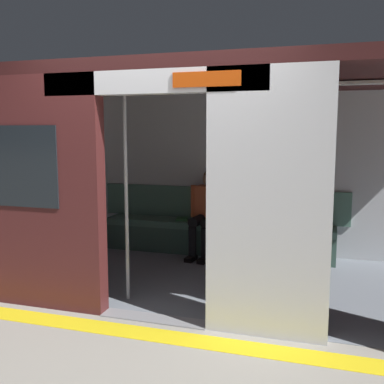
{
  "coord_description": "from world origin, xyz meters",
  "views": [
    {
      "loc": [
        -1.46,
        3.6,
        1.69
      ],
      "look_at": [
        0.03,
        -1.26,
        1.0
      ],
      "focal_mm": 41.94,
      "sensor_mm": 36.0,
      "label": 1
    }
  ],
  "objects_px": {
    "bench_seat": "(215,230)",
    "grab_pole_door": "(126,193)",
    "person_seated": "(208,207)",
    "handbag": "(245,217)",
    "book": "(182,219)",
    "train_car": "(188,145)"
  },
  "relations": [
    {
      "from": "bench_seat",
      "to": "grab_pole_door",
      "type": "bearing_deg",
      "value": 76.68
    },
    {
      "from": "person_seated",
      "to": "grab_pole_door",
      "type": "relative_size",
      "value": 0.54
    },
    {
      "from": "handbag",
      "to": "book",
      "type": "relative_size",
      "value": 1.18
    },
    {
      "from": "handbag",
      "to": "grab_pole_door",
      "type": "relative_size",
      "value": 0.12
    },
    {
      "from": "train_car",
      "to": "person_seated",
      "type": "relative_size",
      "value": 5.44
    },
    {
      "from": "bench_seat",
      "to": "book",
      "type": "bearing_deg",
      "value": -5.16
    },
    {
      "from": "handbag",
      "to": "grab_pole_door",
      "type": "distance_m",
      "value": 2.18
    },
    {
      "from": "person_seated",
      "to": "handbag",
      "type": "bearing_deg",
      "value": -165.76
    },
    {
      "from": "handbag",
      "to": "book",
      "type": "height_order",
      "value": "handbag"
    },
    {
      "from": "train_car",
      "to": "book",
      "type": "xyz_separation_m",
      "value": [
        0.43,
        -1.08,
        -1.07
      ]
    },
    {
      "from": "grab_pole_door",
      "to": "train_car",
      "type": "bearing_deg",
      "value": -114.17
    },
    {
      "from": "bench_seat",
      "to": "handbag",
      "type": "bearing_deg",
      "value": -169.63
    },
    {
      "from": "bench_seat",
      "to": "book",
      "type": "relative_size",
      "value": 14.42
    },
    {
      "from": "bench_seat",
      "to": "person_seated",
      "type": "height_order",
      "value": "person_seated"
    },
    {
      "from": "handbag",
      "to": "bench_seat",
      "type": "bearing_deg",
      "value": 10.37
    },
    {
      "from": "train_car",
      "to": "grab_pole_door",
      "type": "relative_size",
      "value": 2.94
    },
    {
      "from": "person_seated",
      "to": "grab_pole_door",
      "type": "xyz_separation_m",
      "value": [
        0.35,
        1.81,
        0.42
      ]
    },
    {
      "from": "train_car",
      "to": "handbag",
      "type": "relative_size",
      "value": 24.62
    },
    {
      "from": "book",
      "to": "grab_pole_door",
      "type": "xyz_separation_m",
      "value": [
        -0.06,
        1.91,
        0.63
      ]
    },
    {
      "from": "bench_seat",
      "to": "person_seated",
      "type": "xyz_separation_m",
      "value": [
        0.09,
        0.05,
        0.33
      ]
    },
    {
      "from": "train_car",
      "to": "grab_pole_door",
      "type": "xyz_separation_m",
      "value": [
        0.37,
        0.83,
        -0.44
      ]
    },
    {
      "from": "bench_seat",
      "to": "grab_pole_door",
      "type": "xyz_separation_m",
      "value": [
        0.44,
        1.86,
        0.75
      ]
    }
  ]
}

